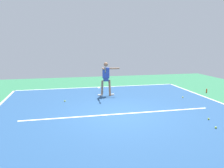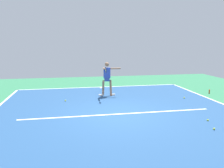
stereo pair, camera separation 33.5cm
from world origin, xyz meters
The scene contains 11 objects.
ground_plane centered at (0.00, 0.00, 0.00)m, with size 19.91×19.91×0.00m, color #2D754C.
court_surface centered at (0.00, 0.00, 0.00)m, with size 9.98×11.05×0.00m, color navy.
court_line_baseline_near centered at (0.00, -5.48, 0.00)m, with size 9.98×0.10×0.01m, color white.
court_line_service centered at (0.00, 0.02, 0.00)m, with size 7.49×0.10×0.01m, color white.
court_line_centre_mark centered at (0.00, -5.28, 0.00)m, with size 0.10×0.30×0.01m, color white.
tennis_player centered at (-0.05, -3.09, 1.01)m, with size 1.15×1.21×1.77m.
tennis_ball_near_player centered at (-2.92, 1.35, 0.03)m, with size 0.07×0.07×0.07m, color #C6E53D.
tennis_ball_far_corner centered at (-3.74, -1.81, 0.03)m, with size 0.07×0.07×0.07m, color yellow.
tennis_ball_near_service_line centered at (2.09, -2.33, 0.03)m, with size 0.07×0.07×0.07m, color #CCE033.
tennis_ball_by_sideline centered at (-2.63, 2.12, 0.03)m, with size 0.07×0.07×0.07m, color #C6E53D.
water_bottle centered at (-5.65, -2.60, 0.11)m, with size 0.07×0.07×0.22m, color #D84C1E.
Camera 2 is at (1.74, 7.99, 2.68)m, focal length 35.19 mm.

